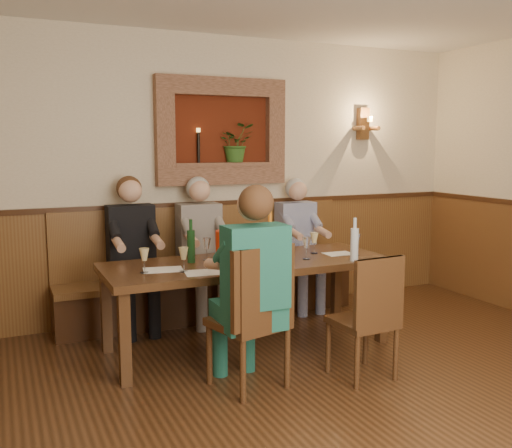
{
  "coord_description": "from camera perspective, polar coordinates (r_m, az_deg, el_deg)",
  "views": [
    {
      "loc": [
        -1.89,
        -2.46,
        1.71
      ],
      "look_at": [
        0.1,
        1.9,
        1.05
      ],
      "focal_mm": 40.0,
      "sensor_mm": 36.0,
      "label": 1
    }
  ],
  "objects": [
    {
      "name": "wall_sconce",
      "position": [
        6.59,
        10.74,
        9.74
      ],
      "size": [
        0.25,
        0.2,
        0.35
      ],
      "color": "brown",
      "rests_on": "ground"
    },
    {
      "name": "person_bench_right",
      "position": [
        5.99,
        4.36,
        -3.18
      ],
      "size": [
        0.4,
        0.49,
        1.37
      ],
      "color": "navy",
      "rests_on": "ground"
    },
    {
      "name": "wine_bottle_green_b",
      "position": [
        4.74,
        -6.51,
        -2.11
      ],
      "size": [
        0.08,
        0.08,
        0.36
      ],
      "rotation": [
        0.0,
        0.0,
        -0.25
      ],
      "color": "#19471E",
      "rests_on": "dining_table"
    },
    {
      "name": "tasting_sheet_c",
      "position": [
        5.16,
        8.27,
        -2.95
      ],
      "size": [
        0.26,
        0.19,
        0.0
      ],
      "primitive_type": "cube",
      "rotation": [
        0.0,
        0.0,
        -0.04
      ],
      "color": "white",
      "rests_on": "dining_table"
    },
    {
      "name": "spittoon_bucket",
      "position": [
        4.65,
        -2.57,
        -2.35
      ],
      "size": [
        0.28,
        0.28,
        0.28
      ],
      "primitive_type": "cylinder",
      "rotation": [
        0.0,
        0.0,
        0.19
      ],
      "color": "red",
      "rests_on": "dining_table"
    },
    {
      "name": "wainscoting",
      "position": [
        3.3,
        12.5,
        -12.29
      ],
      "size": [
        6.02,
        6.02,
        1.15
      ],
      "color": "brown",
      "rests_on": "ground"
    },
    {
      "name": "tasting_sheet_b",
      "position": [
        4.82,
        1.22,
        -3.62
      ],
      "size": [
        0.29,
        0.24,
        0.0
      ],
      "primitive_type": "cube",
      "rotation": [
        0.0,
        0.0,
        -0.3
      ],
      "color": "white",
      "rests_on": "dining_table"
    },
    {
      "name": "wine_glass_0",
      "position": [
        4.4,
        -7.25,
        -3.55
      ],
      "size": [
        0.08,
        0.08,
        0.19
      ],
      "primitive_type": null,
      "color": "#D2BB7E",
      "rests_on": "dining_table"
    },
    {
      "name": "chair_near_left",
      "position": [
        4.13,
        -0.62,
        -12.1
      ],
      "size": [
        0.56,
        0.56,
        1.04
      ],
      "rotation": [
        0.0,
        0.0,
        0.25
      ],
      "color": "#371C10",
      "rests_on": "ground"
    },
    {
      "name": "wall_niche",
      "position": [
        5.81,
        -3.05,
        8.79
      ],
      "size": [
        1.36,
        0.3,
        1.06
      ],
      "color": "#511A0B",
      "rests_on": "ground"
    },
    {
      "name": "wine_glass_6",
      "position": [
        5.13,
        5.84,
        -1.9
      ],
      "size": [
        0.08,
        0.08,
        0.19
      ],
      "primitive_type": null,
      "color": "#D2BB7E",
      "rests_on": "dining_table"
    },
    {
      "name": "room_shell",
      "position": [
        3.1,
        13.23,
        10.91
      ],
      "size": [
        6.04,
        6.04,
        2.82
      ],
      "color": "beige",
      "rests_on": "ground"
    },
    {
      "name": "wine_glass_4",
      "position": [
        4.82,
        -4.97,
        -2.52
      ],
      "size": [
        0.08,
        0.08,
        0.19
      ],
      "primitive_type": null,
      "color": "white",
      "rests_on": "dining_table"
    },
    {
      "name": "water_bottle",
      "position": [
        4.84,
        9.81,
        -1.94
      ],
      "size": [
        0.09,
        0.09,
        0.36
      ],
      "rotation": [
        0.0,
        0.0,
        0.34
      ],
      "color": "silver",
      "rests_on": "dining_table"
    },
    {
      "name": "wine_bottle_green_a",
      "position": [
        4.75,
        1.4,
        -1.68
      ],
      "size": [
        0.09,
        0.09,
        0.42
      ],
      "rotation": [
        0.0,
        0.0,
        0.2
      ],
      "color": "#19471E",
      "rests_on": "dining_table"
    },
    {
      "name": "bench",
      "position": [
        5.75,
        -4.63,
        -6.09
      ],
      "size": [
        3.0,
        0.45,
        1.11
      ],
      "color": "#381E0F",
      "rests_on": "ground"
    },
    {
      "name": "wine_glass_8",
      "position": [
        4.64,
        -0.25,
        -2.9
      ],
      "size": [
        0.08,
        0.08,
        0.19
      ],
      "primitive_type": null,
      "color": "#D2BB7E",
      "rests_on": "dining_table"
    },
    {
      "name": "wine_glass_5",
      "position": [
        5.09,
        9.98,
        -2.05
      ],
      "size": [
        0.08,
        0.08,
        0.19
      ],
      "primitive_type": null,
      "color": "white",
      "rests_on": "dining_table"
    },
    {
      "name": "person_chair_front",
      "position": [
        4.02,
        -0.61,
        -8.15
      ],
      "size": [
        0.43,
        0.53,
        1.46
      ],
      "color": "#164F4F",
      "rests_on": "ground"
    },
    {
      "name": "tasting_sheet_d",
      "position": [
        4.38,
        -5.05,
        -4.84
      ],
      "size": [
        0.35,
        0.27,
        0.0
      ],
      "primitive_type": "cube",
      "rotation": [
        0.0,
        0.0,
        -0.16
      ],
      "color": "white",
      "rests_on": "dining_table"
    },
    {
      "name": "wine_glass_2",
      "position": [
        4.86,
        5.08,
        -2.43
      ],
      "size": [
        0.08,
        0.08,
        0.19
      ],
      "primitive_type": null,
      "color": "white",
      "rests_on": "dining_table"
    },
    {
      "name": "person_bench_mid",
      "position": [
        5.56,
        -5.39,
        -3.87
      ],
      "size": [
        0.42,
        0.51,
        1.41
      ],
      "color": "#5D5655",
      "rests_on": "ground"
    },
    {
      "name": "person_bench_left",
      "position": [
        5.38,
        -12.12,
        -4.3
      ],
      "size": [
        0.42,
        0.52,
        1.43
      ],
      "color": "black",
      "rests_on": "ground"
    },
    {
      "name": "wine_glass_7",
      "position": [
        4.39,
        -1.12,
        -3.51
      ],
      "size": [
        0.08,
        0.08,
        0.19
      ],
      "primitive_type": null,
      "color": "#D2BB7E",
      "rests_on": "dining_table"
    },
    {
      "name": "chair_near_right",
      "position": [
        4.38,
        10.69,
        -11.49
      ],
      "size": [
        0.43,
        0.43,
        0.93
      ],
      "rotation": [
        0.0,
        0.0,
        0.05
      ],
      "color": "#371C10",
      "rests_on": "ground"
    },
    {
      "name": "wine_glass_1",
      "position": [
        4.97,
        1.54,
        -2.16
      ],
      "size": [
        0.08,
        0.08,
        0.19
      ],
      "primitive_type": null,
      "color": "#D2BB7E",
      "rests_on": "dining_table"
    },
    {
      "name": "tasting_sheet_a",
      "position": [
        4.51,
        -9.28,
        -4.53
      ],
      "size": [
        0.34,
        0.27,
        0.0
      ],
      "primitive_type": "cube",
      "rotation": [
        0.0,
        0.0,
        -0.18
      ],
      "color": "white",
      "rests_on": "dining_table"
    },
    {
      "name": "wine_glass_3",
      "position": [
        4.41,
        -11.1,
        -3.62
      ],
      "size": [
        0.08,
        0.08,
        0.19
      ],
      "primitive_type": null,
      "color": "#D2BB7E",
      "rests_on": "dining_table"
    },
    {
      "name": "dining_table",
      "position": [
        4.82,
        -0.84,
        -4.57
      ],
      "size": [
        2.4,
        0.9,
        0.75
      ],
      "color": "#371C10",
      "rests_on": "ground"
    }
  ]
}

